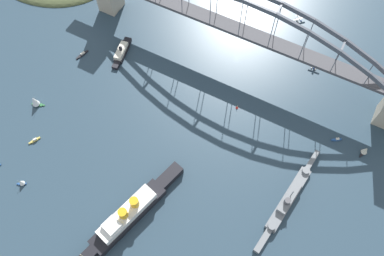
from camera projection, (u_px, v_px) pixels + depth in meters
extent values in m
plane|color=#283D4C|center=(237.00, 58.00, 322.09)|extent=(1400.00, 1400.00, 0.00)
cube|color=#47474C|center=(241.00, 31.00, 292.87)|extent=(230.69, 12.45, 2.40)
cube|color=#4C515B|center=(360.00, 52.00, 261.64)|extent=(25.06, 1.80, 12.58)
cube|color=#4C515B|center=(330.00, 31.00, 259.63)|extent=(24.75, 1.80, 9.94)
cube|color=#4C515B|center=(298.00, 12.00, 260.04)|extent=(24.41, 1.80, 7.27)
cube|color=#4C515B|center=(384.00, 87.00, 261.43)|extent=(25.34, 1.80, 15.20)
cube|color=#4C515B|center=(355.00, 64.00, 256.99)|extent=(25.06, 1.80, 12.58)
cube|color=#4C515B|center=(325.00, 42.00, 254.97)|extent=(24.75, 1.80, 9.94)
cube|color=#4C515B|center=(292.00, 23.00, 255.38)|extent=(24.41, 1.80, 7.27)
cube|color=#4C515B|center=(260.00, 8.00, 258.22)|extent=(24.05, 1.80, 4.57)
cube|color=#4C515B|center=(343.00, 46.00, 257.70)|extent=(1.40, 11.20, 1.40)
cube|color=#4C515B|center=(279.00, 9.00, 258.52)|extent=(1.40, 11.20, 1.40)
cylinder|color=#4C515B|center=(371.00, 68.00, 268.18)|extent=(0.56, 0.56, 11.16)
cylinder|color=#4C515B|center=(367.00, 80.00, 263.53)|extent=(0.56, 0.56, 11.16)
cylinder|color=#4C515B|center=(340.00, 51.00, 269.19)|extent=(0.56, 0.56, 20.77)
cylinder|color=#4C515B|center=(335.00, 62.00, 264.54)|extent=(0.56, 0.56, 20.77)
cylinder|color=#4C515B|center=(309.00, 35.00, 271.42)|extent=(0.56, 0.56, 27.64)
cylinder|color=#4C515B|center=(303.00, 46.00, 266.77)|extent=(0.56, 0.56, 27.64)
cylinder|color=#4C515B|center=(278.00, 21.00, 274.86)|extent=(0.56, 0.56, 31.76)
cylinder|color=#4C515B|center=(272.00, 31.00, 270.21)|extent=(0.56, 0.56, 31.76)
cylinder|color=#4C515B|center=(247.00, 8.00, 279.52)|extent=(0.56, 0.56, 33.14)
cylinder|color=#4C515B|center=(241.00, 19.00, 274.86)|extent=(0.56, 0.56, 33.14)
cylinder|color=#4C515B|center=(211.00, 8.00, 280.73)|extent=(0.56, 0.56, 31.76)
cube|color=black|center=(128.00, 217.00, 256.20)|extent=(27.47, 59.44, 6.75)
cube|color=black|center=(170.00, 176.00, 269.51)|extent=(13.19, 20.90, 6.75)
cube|color=white|center=(127.00, 214.00, 250.54)|extent=(21.84, 44.91, 6.07)
cube|color=white|center=(112.00, 226.00, 242.33)|extent=(11.76, 11.75, 3.20)
cylinder|color=gold|center=(123.00, 213.00, 243.94)|extent=(5.76, 5.76, 7.20)
cylinder|color=gold|center=(134.00, 202.00, 247.31)|extent=(5.76, 5.76, 7.20)
cylinder|color=tan|center=(82.00, 256.00, 236.32)|extent=(0.50, 0.50, 10.00)
cube|color=slate|center=(288.00, 199.00, 263.33)|extent=(14.17, 52.15, 3.94)
cube|color=slate|center=(312.00, 161.00, 276.51)|extent=(5.59, 17.50, 3.94)
cube|color=slate|center=(263.00, 241.00, 250.15)|extent=(6.25, 17.58, 3.94)
cube|color=slate|center=(290.00, 197.00, 259.92)|extent=(9.31, 26.37, 3.77)
cylinder|color=slate|center=(306.00, 171.00, 269.68)|extent=(5.23, 5.23, 2.20)
cylinder|color=slate|center=(272.00, 226.00, 251.56)|extent=(5.23, 5.23, 2.20)
cylinder|color=slate|center=(292.00, 194.00, 253.84)|extent=(0.60, 0.60, 10.00)
cylinder|color=#4C4C51|center=(287.00, 201.00, 254.34)|extent=(4.11, 4.11, 4.40)
cube|color=black|center=(122.00, 53.00, 322.77)|extent=(11.16, 20.84, 2.87)
cube|color=black|center=(116.00, 65.00, 316.80)|extent=(6.27, 7.50, 2.87)
cube|color=black|center=(127.00, 41.00, 328.74)|extent=(7.24, 7.71, 2.87)
cube|color=beige|center=(121.00, 51.00, 320.06)|extent=(9.76, 19.00, 3.29)
cylinder|color=black|center=(121.00, 49.00, 317.55)|extent=(2.84, 2.84, 2.40)
cylinder|color=#B7B7B2|center=(300.00, 19.00, 341.67)|extent=(5.12, 4.77, 0.90)
cylinder|color=#B7B7B2|center=(297.00, 20.00, 341.17)|extent=(5.12, 4.77, 0.90)
cylinder|color=navy|center=(300.00, 19.00, 340.81)|extent=(0.14, 0.14, 1.05)
cylinder|color=navy|center=(297.00, 20.00, 340.30)|extent=(0.14, 0.14, 1.05)
ellipsoid|color=silver|center=(299.00, 18.00, 339.50)|extent=(6.61, 6.18, 1.33)
cylinder|color=navy|center=(301.00, 21.00, 337.97)|extent=(1.44, 1.48, 1.27)
cube|color=silver|center=(300.00, 18.00, 338.58)|extent=(9.26, 9.95, 0.20)
cube|color=silver|center=(297.00, 15.00, 340.89)|extent=(3.86, 4.09, 0.12)
cube|color=navy|center=(298.00, 14.00, 339.76)|extent=(0.89, 0.83, 1.50)
cylinder|color=#B7B7B2|center=(316.00, 68.00, 317.03)|extent=(1.08, 5.09, 0.90)
cylinder|color=#B7B7B2|center=(312.00, 66.00, 317.67)|extent=(1.08, 5.09, 0.90)
cylinder|color=navy|center=(316.00, 67.00, 316.03)|extent=(0.14, 0.14, 1.37)
cylinder|color=navy|center=(313.00, 65.00, 316.67)|extent=(0.14, 0.14, 1.37)
ellipsoid|color=#B21E19|center=(315.00, 65.00, 315.10)|extent=(1.75, 7.92, 1.48)
cylinder|color=navy|center=(314.00, 68.00, 313.60)|extent=(1.43, 0.85, 1.41)
cube|color=#B21E19|center=(315.00, 65.00, 314.12)|extent=(9.41, 2.03, 0.20)
cube|color=#B21E19|center=(316.00, 62.00, 316.43)|extent=(3.59, 1.22, 0.12)
cube|color=navy|center=(317.00, 61.00, 315.25)|extent=(0.16, 1.10, 1.50)
cube|color=#234C8C|center=(336.00, 140.00, 285.89)|extent=(4.80, 4.08, 1.28)
cube|color=#234C8C|center=(332.00, 140.00, 285.73)|extent=(1.82, 1.69, 1.28)
cube|color=#234C8C|center=(340.00, 139.00, 286.04)|extent=(1.94, 1.86, 1.28)
cube|color=beige|center=(338.00, 139.00, 284.83)|extent=(2.71, 2.49, 1.18)
cube|color=black|center=(82.00, 55.00, 323.10)|extent=(4.07, 7.64, 1.09)
cube|color=black|center=(78.00, 58.00, 321.42)|extent=(1.83, 2.67, 1.09)
cube|color=black|center=(87.00, 51.00, 324.78)|extent=(2.06, 2.74, 1.09)
cube|color=beige|center=(83.00, 53.00, 322.48)|extent=(2.68, 4.00, 1.03)
cube|color=#2D6B3D|center=(38.00, 105.00, 300.41)|extent=(6.72, 4.47, 0.80)
cube|color=#2D6B3D|center=(43.00, 105.00, 300.12)|extent=(2.34, 1.77, 0.80)
cube|color=#2D6B3D|center=(33.00, 104.00, 300.70)|extent=(2.41, 1.99, 0.80)
cylinder|color=tan|center=(36.00, 101.00, 295.28)|extent=(0.16, 0.16, 10.73)
cone|color=white|center=(34.00, 101.00, 295.89)|extent=(7.27, 7.27, 8.59)
cube|color=gold|center=(35.00, 141.00, 285.61)|extent=(3.91, 5.62, 1.18)
cube|color=gold|center=(30.00, 143.00, 284.61)|extent=(1.62, 2.03, 1.18)
cube|color=gold|center=(39.00, 138.00, 286.60)|extent=(1.78, 2.11, 1.18)
cube|color=beige|center=(35.00, 139.00, 284.71)|extent=(2.39, 3.03, 1.27)
cube|color=#234C8C|center=(22.00, 184.00, 269.93)|extent=(4.34, 3.54, 0.99)
cube|color=#234C8C|center=(18.00, 184.00, 269.87)|extent=(1.55, 1.35, 0.99)
cube|color=#234C8C|center=(25.00, 184.00, 270.00)|extent=(1.63, 1.48, 0.99)
cylinder|color=tan|center=(19.00, 182.00, 266.96)|extent=(0.16, 0.16, 5.74)
cone|color=white|center=(21.00, 182.00, 267.24)|extent=(5.06, 5.06, 4.59)
cube|color=black|center=(363.00, 153.00, 280.94)|extent=(3.24, 5.21, 0.80)
cube|color=black|center=(360.00, 156.00, 279.84)|extent=(1.31, 1.80, 0.80)
cube|color=black|center=(365.00, 150.00, 282.05)|extent=(1.48, 1.85, 0.80)
cylinder|color=tan|center=(365.00, 151.00, 276.99)|extent=(0.16, 0.16, 7.84)
cone|color=silver|center=(366.00, 150.00, 277.82)|extent=(5.47, 5.47, 6.27)
cone|color=red|center=(237.00, 107.00, 298.50)|extent=(2.20, 2.20, 2.20)
sphere|color=#F2E566|center=(237.00, 106.00, 297.27)|extent=(0.50, 0.50, 0.50)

